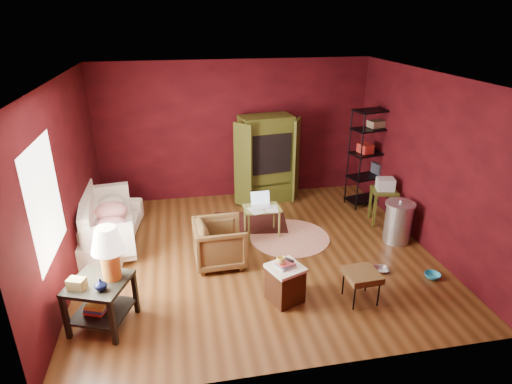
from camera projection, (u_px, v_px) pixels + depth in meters
room at (256, 173)px, 6.40m from camera, size 5.54×5.04×2.84m
sofa at (108, 222)px, 7.14m from camera, size 0.83×2.02×0.77m
armchair at (220, 241)px, 6.55m from camera, size 0.72×0.77×0.77m
pet_bowl_steel at (382, 265)px, 6.43m from camera, size 0.23×0.08×0.22m
pet_bowl_turquoise at (433, 271)px, 6.27m from camera, size 0.23×0.08×0.23m
vase at (101, 285)px, 4.96m from camera, size 0.18×0.19×0.15m
mug at (281, 260)px, 5.57m from camera, size 0.14×0.12×0.12m
side_table at (104, 268)px, 5.12m from camera, size 0.86×0.86×1.32m
sofa_cushions at (106, 222)px, 7.14m from camera, size 0.98×1.97×0.79m
hamper at (285, 283)px, 5.74m from camera, size 0.56×0.56×0.60m
footstool at (362, 276)px, 5.69m from camera, size 0.46×0.46×0.44m
rug_round at (290, 237)px, 7.44m from camera, size 1.81×1.81×0.01m
rug_oriental at (250, 222)px, 7.95m from camera, size 1.45×1.07×0.01m
laptop_desk at (262, 210)px, 7.37m from camera, size 0.63×0.50×0.76m
tv_armoire at (266, 158)px, 8.59m from camera, size 1.38×0.85×1.77m
wire_shelving at (374, 153)px, 8.41m from camera, size 1.02×0.61×1.94m
small_stand at (385, 190)px, 7.74m from camera, size 0.52×0.52×0.87m
trash_can at (398, 222)px, 7.20m from camera, size 0.58×0.58×0.77m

